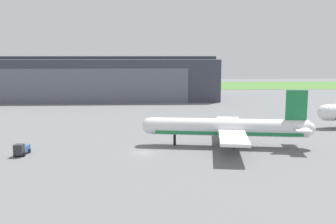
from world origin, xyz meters
name	(u,v)px	position (x,y,z in m)	size (l,w,h in m)	color
ground_plane	(144,153)	(0.00, 0.00, 0.00)	(440.00, 440.00, 0.00)	slate
grass_field_strip	(148,86)	(0.00, 158.49, 0.04)	(440.00, 56.00, 0.08)	#4A7B35
maintenance_hangar	(89,79)	(-24.82, 92.66, 8.52)	(107.43, 32.40, 17.96)	#383D47
airliner_near_left	(228,128)	(17.11, 4.60, 3.88)	(34.80, 29.16, 11.80)	white
ops_van	(21,149)	(-23.04, -0.40, 1.11)	(2.27, 4.40, 2.31)	#2D2D33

